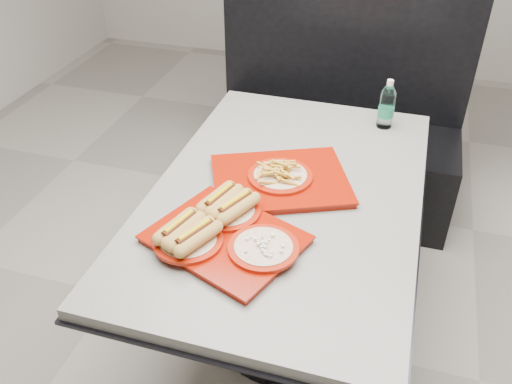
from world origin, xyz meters
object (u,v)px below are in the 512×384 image
(tray_near, at_px, (222,230))
(water_bottle, at_px, (387,107))
(booth_bench, at_px, (334,130))
(tray_far, at_px, (280,177))
(diner_table, at_px, (285,228))

(tray_near, distance_m, water_bottle, 0.95)
(booth_bench, bearing_deg, tray_far, -91.79)
(water_bottle, bearing_deg, diner_table, -115.97)
(tray_far, bearing_deg, diner_table, -44.13)
(diner_table, distance_m, tray_far, 0.20)
(booth_bench, xyz_separation_m, tray_near, (-0.13, -1.40, 0.38))
(diner_table, height_order, tray_near, tray_near)
(diner_table, xyz_separation_m, water_bottle, (0.27, 0.56, 0.25))
(booth_bench, distance_m, water_bottle, 0.74)
(tray_far, height_order, water_bottle, water_bottle)
(tray_far, xyz_separation_m, water_bottle, (0.30, 0.53, 0.06))
(tray_near, height_order, water_bottle, water_bottle)
(diner_table, height_order, booth_bench, booth_bench)
(booth_bench, distance_m, tray_near, 1.46)
(booth_bench, bearing_deg, diner_table, -90.00)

